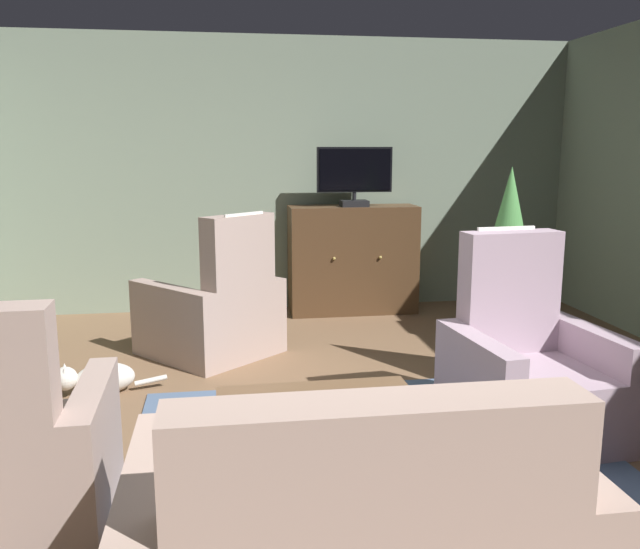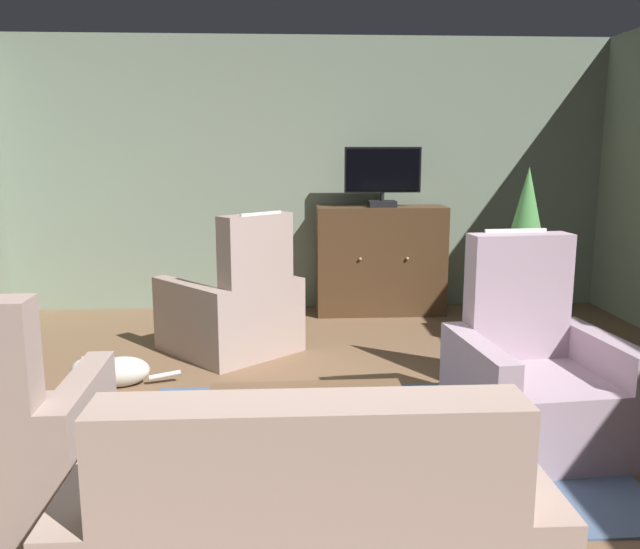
# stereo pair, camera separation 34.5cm
# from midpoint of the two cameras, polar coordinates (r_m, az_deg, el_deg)

# --- Properties ---
(ground_plane) EXTENTS (6.65, 7.59, 0.04)m
(ground_plane) POSITION_cam_midpoint_polar(r_m,az_deg,el_deg) (3.70, -1.01, -15.92)
(ground_plane) COLOR brown
(wall_back) EXTENTS (6.65, 0.10, 2.73)m
(wall_back) POSITION_cam_midpoint_polar(r_m,az_deg,el_deg) (6.84, -5.00, 8.48)
(wall_back) COLOR gray
(wall_back) RESTS_ON ground_plane
(rug_central) EXTENTS (2.61, 1.92, 0.01)m
(rug_central) POSITION_cam_midpoint_polar(r_m,az_deg,el_deg) (3.85, 1.49, -14.37)
(rug_central) COLOR slate
(rug_central) RESTS_ON ground_plane
(tv_cabinet) EXTENTS (1.27, 0.46, 1.08)m
(tv_cabinet) POSITION_cam_midpoint_polar(r_m,az_deg,el_deg) (6.67, 1.35, 1.10)
(tv_cabinet) COLOR #352315
(tv_cabinet) RESTS_ON ground_plane
(television) EXTENTS (0.74, 0.20, 0.58)m
(television) POSITION_cam_midpoint_polar(r_m,az_deg,el_deg) (6.52, 1.46, 8.56)
(television) COLOR black
(television) RESTS_ON tv_cabinet
(coffee_table) EXTENTS (1.01, 0.54, 0.42)m
(coffee_table) POSITION_cam_midpoint_polar(r_m,az_deg,el_deg) (3.37, -3.15, -11.44)
(coffee_table) COLOR brown
(coffee_table) RESTS_ON ground_plane
(tv_remote) EXTENTS (0.17, 0.07, 0.02)m
(tv_remote) POSITION_cam_midpoint_polar(r_m,az_deg,el_deg) (3.28, -1.93, -10.92)
(tv_remote) COLOR black
(tv_remote) RESTS_ON coffee_table
(folded_newspaper) EXTENTS (0.31, 0.23, 0.01)m
(folded_newspaper) POSITION_cam_midpoint_polar(r_m,az_deg,el_deg) (3.29, -6.55, -11.10)
(folded_newspaper) COLOR silver
(folded_newspaper) RESTS_ON coffee_table
(armchair_near_window) EXTENTS (1.25, 1.26, 1.17)m
(armchair_near_window) POSITION_cam_midpoint_polar(r_m,az_deg,el_deg) (5.41, -10.88, -3.28)
(armchair_near_window) COLOR #A3897F
(armchair_near_window) RESTS_ON ground_plane
(armchair_beside_cabinet) EXTENTS (0.94, 0.91, 1.18)m
(armchair_beside_cabinet) POSITION_cam_midpoint_polar(r_m,az_deg,el_deg) (4.00, 15.13, -8.37)
(armchair_beside_cabinet) COLOR #AD93A3
(armchair_beside_cabinet) RESTS_ON ground_plane
(armchair_facing_sofa) EXTENTS (0.84, 0.85, 1.08)m
(armchair_facing_sofa) POSITION_cam_midpoint_polar(r_m,az_deg,el_deg) (3.26, -28.13, -14.20)
(armchair_facing_sofa) COLOR #A3897F
(armchair_facing_sofa) RESTS_ON ground_plane
(potted_plant_tall_palm_by_window) EXTENTS (0.61, 0.61, 1.52)m
(potted_plant_tall_palm_by_window) POSITION_cam_midpoint_polar(r_m,az_deg,el_deg) (4.73, 13.77, 0.38)
(potted_plant_tall_palm_by_window) COLOR slate
(potted_plant_tall_palm_by_window) RESTS_ON ground_plane
(cat) EXTENTS (0.73, 0.30, 0.23)m
(cat) POSITION_cam_midpoint_polar(r_m,az_deg,el_deg) (4.83, -20.50, -8.39)
(cat) COLOR beige
(cat) RESTS_ON ground_plane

